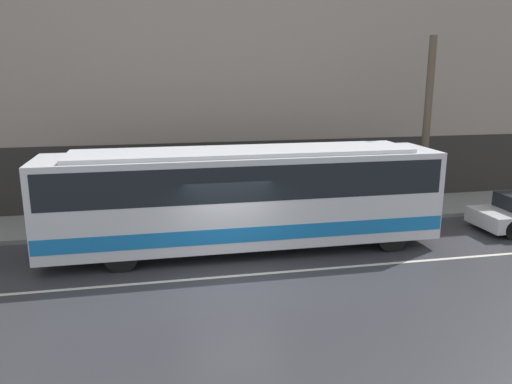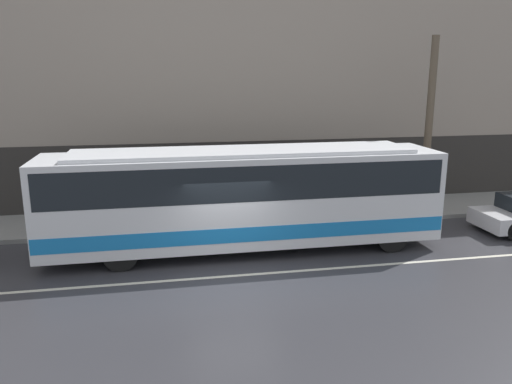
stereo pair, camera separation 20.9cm
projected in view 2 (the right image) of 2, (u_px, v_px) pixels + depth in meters
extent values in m
plane|color=#333338|center=(233.00, 276.00, 13.96)|extent=(60.00, 60.00, 0.00)
cube|color=gray|center=(212.00, 218.00, 19.27)|extent=(60.00, 3.17, 0.16)
cube|color=gray|center=(204.00, 61.00, 19.55)|extent=(60.00, 0.30, 11.93)
cube|color=#2D2B28|center=(208.00, 176.00, 20.46)|extent=(60.00, 0.06, 2.80)
cube|color=beige|center=(233.00, 276.00, 13.96)|extent=(54.00, 0.14, 0.01)
cube|color=silver|center=(244.00, 197.00, 15.68)|extent=(12.34, 2.49, 2.77)
cube|color=#1972BF|center=(244.00, 222.00, 15.88)|extent=(12.28, 2.52, 0.45)
cube|color=black|center=(244.00, 176.00, 15.52)|extent=(11.97, 2.51, 1.05)
cube|color=orange|center=(426.00, 153.00, 16.52)|extent=(0.12, 1.87, 0.28)
cube|color=silver|center=(244.00, 151.00, 15.34)|extent=(10.49, 2.12, 0.12)
cylinder|color=black|center=(392.00, 236.00, 15.77)|extent=(1.01, 0.28, 1.01)
cylinder|color=black|center=(365.00, 217.00, 17.84)|extent=(1.01, 0.28, 1.01)
cylinder|color=black|center=(120.00, 254.00, 14.25)|extent=(1.01, 0.28, 1.01)
cylinder|color=black|center=(125.00, 231.00, 16.32)|extent=(1.01, 0.28, 1.01)
cylinder|color=black|center=(484.00, 217.00, 18.48)|extent=(0.68, 0.20, 0.68)
cylinder|color=brown|center=(429.00, 126.00, 19.15)|extent=(0.29, 0.29, 6.73)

